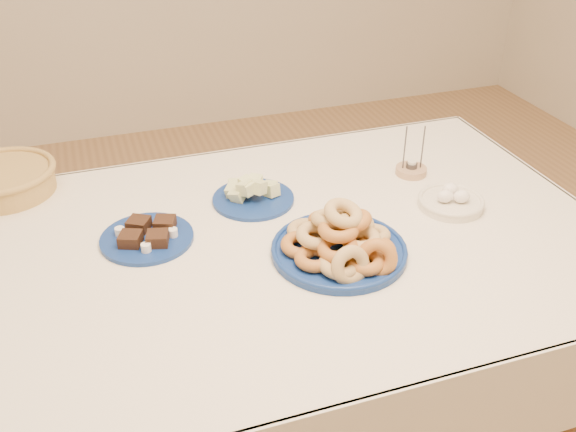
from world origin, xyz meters
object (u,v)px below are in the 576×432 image
object	(u,v)px
donut_platter	(341,242)
candle_holder	(411,169)
dining_table	(282,273)
melon_plate	(252,194)
egg_bowl	(451,201)
brownie_plate	(147,236)
wicker_basket	(4,179)

from	to	relation	value
donut_platter	candle_holder	world-z (taller)	candle_holder
dining_table	melon_plate	distance (m)	0.25
dining_table	melon_plate	bearing A→B (deg)	94.75
dining_table	melon_plate	world-z (taller)	melon_plate
candle_holder	egg_bowl	distance (m)	0.21
donut_platter	egg_bowl	xyz separation A→B (m)	(0.38, 0.12, -0.02)
brownie_plate	candle_holder	size ratio (longest dim) A/B	1.73
donut_platter	melon_plate	xyz separation A→B (m)	(-0.13, 0.33, -0.02)
dining_table	donut_platter	size ratio (longest dim) A/B	4.91
wicker_basket	candle_holder	bearing A→B (deg)	-13.41
brownie_plate	candle_holder	world-z (taller)	candle_holder
donut_platter	melon_plate	size ratio (longest dim) A/B	1.19
melon_plate	candle_holder	world-z (taller)	candle_holder
candle_holder	egg_bowl	bearing A→B (deg)	-87.12
dining_table	egg_bowl	bearing A→B (deg)	0.55
donut_platter	candle_holder	distance (m)	0.49
dining_table	brownie_plate	size ratio (longest dim) A/B	6.38
dining_table	wicker_basket	size ratio (longest dim) A/B	5.62
melon_plate	brownie_plate	world-z (taller)	melon_plate
egg_bowl	donut_platter	bearing A→B (deg)	-162.80
brownie_plate	wicker_basket	xyz separation A→B (m)	(-0.35, 0.38, 0.03)
melon_plate	egg_bowl	bearing A→B (deg)	-22.24
candle_holder	egg_bowl	xyz separation A→B (m)	(0.01, -0.21, 0.00)
dining_table	brownie_plate	xyz separation A→B (m)	(-0.32, 0.11, 0.12)
donut_platter	brownie_plate	world-z (taller)	donut_platter
dining_table	melon_plate	size ratio (longest dim) A/B	5.86
donut_platter	melon_plate	distance (m)	0.35
donut_platter	melon_plate	bearing A→B (deg)	112.02
wicker_basket	egg_bowl	world-z (taller)	wicker_basket
donut_platter	brownie_plate	distance (m)	0.49
donut_platter	candle_holder	size ratio (longest dim) A/B	2.24
melon_plate	egg_bowl	distance (m)	0.55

